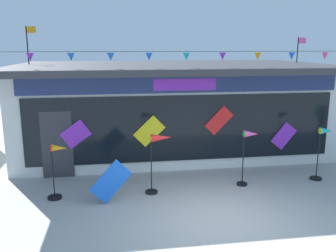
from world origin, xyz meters
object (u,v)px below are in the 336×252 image
at_px(wind_spinner_far_left, 57,167).
at_px(wind_spinner_center_left, 248,147).
at_px(wind_spinner_center_right, 323,145).
at_px(display_kite_on_ground, 111,182).
at_px(wind_spinner_left, 159,149).
at_px(kite_shop_building, 170,106).

distance_m(wind_spinner_far_left, wind_spinner_center_left, 5.13).
bearing_deg(wind_spinner_center_right, display_kite_on_ground, -173.48).
bearing_deg(wind_spinner_left, wind_spinner_far_left, 179.65).
bearing_deg(kite_shop_building, display_kite_on_ground, -115.12).
xyz_separation_m(kite_shop_building, display_kite_on_ground, (-2.25, -4.79, -1.09)).
xyz_separation_m(wind_spinner_far_left, wind_spinner_center_left, (5.12, 0.17, 0.28)).
xyz_separation_m(wind_spinner_center_left, display_kite_on_ground, (-3.78, -0.60, -0.57)).
relative_size(kite_shop_building, wind_spinner_center_right, 6.99).
bearing_deg(wind_spinner_left, kite_shop_building, 77.28).
distance_m(wind_spinner_left, display_kite_on_ground, 1.48).
height_order(wind_spinner_center_left, display_kite_on_ground, wind_spinner_center_left).
relative_size(wind_spinner_far_left, wind_spinner_left, 0.88).
xyz_separation_m(wind_spinner_far_left, display_kite_on_ground, (1.34, -0.43, -0.30)).
relative_size(wind_spinner_center_right, display_kite_on_ground, 1.57).
bearing_deg(wind_spinner_far_left, wind_spinner_center_left, 1.91).
relative_size(kite_shop_building, display_kite_on_ground, 10.94).
distance_m(wind_spinner_far_left, display_kite_on_ground, 1.43).
distance_m(kite_shop_building, wind_spinner_center_right, 5.64).
bearing_deg(display_kite_on_ground, wind_spinner_center_right, 6.52).
relative_size(wind_spinner_far_left, wind_spinner_center_left, 0.90).
bearing_deg(wind_spinner_left, wind_spinner_center_left, 4.23).
distance_m(kite_shop_building, wind_spinner_left, 4.51).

